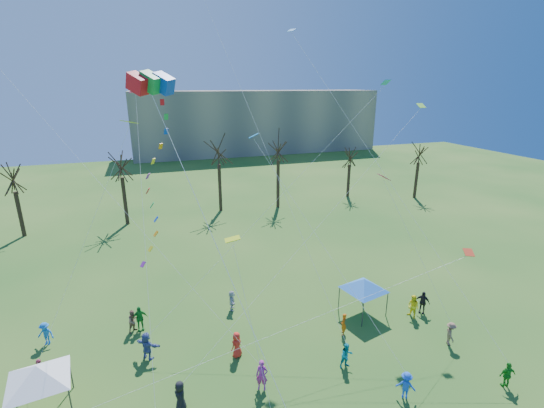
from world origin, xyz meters
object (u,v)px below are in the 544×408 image
object	(u,v)px
canopy_tent_blue	(364,284)
big_box_kite	(161,187)
distant_building	(256,122)
canopy_tent_white	(37,373)

from	to	relation	value
canopy_tent_blue	big_box_kite	bearing A→B (deg)	-164.25
big_box_kite	canopy_tent_blue	world-z (taller)	big_box_kite
distant_building	canopy_tent_white	world-z (taller)	distant_building
canopy_tent_white	distant_building	bearing A→B (deg)	65.82
distant_building	big_box_kite	size ratio (longest dim) A/B	3.54
canopy_tent_blue	canopy_tent_white	bearing A→B (deg)	-172.49
canopy_tent_white	canopy_tent_blue	world-z (taller)	canopy_tent_white
big_box_kite	canopy_tent_white	bearing A→B (deg)	170.16
distant_building	canopy_tent_white	xyz separation A→B (m)	(-33.57, -74.79, -4.94)
canopy_tent_white	canopy_tent_blue	size ratio (longest dim) A/B	1.08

